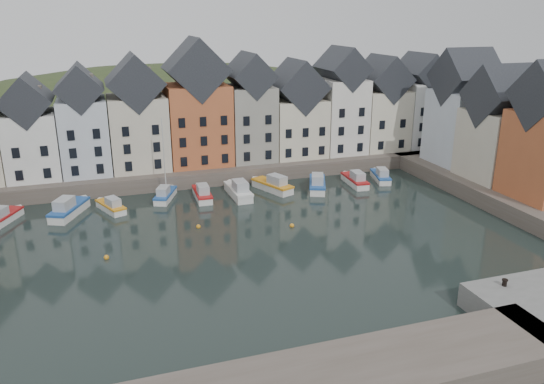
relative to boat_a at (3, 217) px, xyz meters
name	(u,v)px	position (x,y,z in m)	size (l,w,h in m)	color
ground	(253,252)	(24.86, -16.59, -0.64)	(260.00, 260.00, 0.00)	black
far_quay	(197,166)	(24.86, 13.41, 0.36)	(90.00, 16.00, 2.00)	#51483E
right_quay	(529,196)	(61.86, -13.59, 0.36)	(14.00, 54.00, 2.00)	#51483E
hillside	(178,222)	(24.88, 39.41, -18.60)	(153.60, 70.40, 64.00)	#29381C
far_terrace	(219,115)	(28.07, 11.41, 8.24)	(72.37, 8.16, 17.78)	beige
right_terrace	(503,126)	(60.86, -8.52, 8.28)	(8.30, 24.25, 16.36)	silver
mooring_buoys	(203,236)	(20.86, -11.26, -0.49)	(20.50, 5.50, 0.50)	orange
boat_a	(3,217)	(0.00, 0.00, 0.00)	(3.88, 5.79, 2.14)	silver
boat_b	(68,209)	(7.05, -0.01, 0.14)	(4.80, 7.09, 2.62)	silver
boat_c	(111,206)	(11.89, -0.04, -0.03)	(3.57, 5.55, 2.04)	silver
boat_d	(165,195)	(18.60, 2.13, 0.05)	(3.72, 5.81, 10.66)	silver
boat_e	(202,194)	(23.21, 0.95, 0.04)	(2.04, 5.99, 2.28)	silver
boat_f	(239,191)	(27.87, 0.29, 0.14)	(2.31, 6.89, 2.62)	silver
boat_g	(273,185)	(32.94, 1.26, 0.12)	(4.40, 6.90, 2.54)	silver
boat_h	(317,184)	(38.77, -0.14, 0.13)	(4.47, 6.98, 2.57)	silver
boat_i	(355,180)	(44.57, 0.05, 0.06)	(2.29, 6.18, 2.33)	silver
boat_j	(381,176)	(48.99, 0.79, 0.01)	(3.13, 5.91, 2.17)	silver
mooring_bollard	(505,282)	(40.96, -33.09, 1.67)	(0.48, 0.48, 0.56)	black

